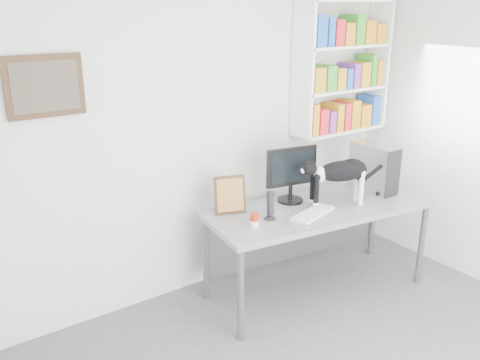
{
  "coord_description": "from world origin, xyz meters",
  "views": [
    {
      "loc": [
        -2.2,
        -1.58,
        2.42
      ],
      "look_at": [
        -0.01,
        1.53,
        1.1
      ],
      "focal_mm": 38.0,
      "sensor_mm": 36.0,
      "label": 1
    }
  ],
  "objects_px": {
    "keyboard": "(313,213)",
    "soup_can": "(254,220)",
    "bookshelf": "(342,68)",
    "pc_tower": "(374,168)",
    "cat": "(339,183)",
    "speaker": "(270,205)",
    "leaning_print": "(230,194)",
    "monitor": "(291,174)",
    "desk": "(317,249)"
  },
  "relations": [
    {
      "from": "pc_tower",
      "to": "leaning_print",
      "type": "xyz_separation_m",
      "value": [
        -1.36,
        0.32,
        -0.06
      ]
    },
    {
      "from": "monitor",
      "to": "bookshelf",
      "type": "bearing_deg",
      "value": 31.32
    },
    {
      "from": "speaker",
      "to": "bookshelf",
      "type": "bearing_deg",
      "value": 39.89
    },
    {
      "from": "pc_tower",
      "to": "leaning_print",
      "type": "distance_m",
      "value": 1.39
    },
    {
      "from": "desk",
      "to": "cat",
      "type": "bearing_deg",
      "value": -19.78
    },
    {
      "from": "keyboard",
      "to": "soup_can",
      "type": "xyz_separation_m",
      "value": [
        -0.52,
        0.1,
        0.04
      ]
    },
    {
      "from": "bookshelf",
      "to": "cat",
      "type": "relative_size",
      "value": 1.86
    },
    {
      "from": "monitor",
      "to": "pc_tower",
      "type": "relative_size",
      "value": 1.14
    },
    {
      "from": "bookshelf",
      "to": "pc_tower",
      "type": "distance_m",
      "value": 1.0
    },
    {
      "from": "desk",
      "to": "monitor",
      "type": "distance_m",
      "value": 0.7
    },
    {
      "from": "bookshelf",
      "to": "soup_can",
      "type": "bearing_deg",
      "value": -158.22
    },
    {
      "from": "pc_tower",
      "to": "speaker",
      "type": "height_order",
      "value": "pc_tower"
    },
    {
      "from": "cat",
      "to": "pc_tower",
      "type": "bearing_deg",
      "value": 28.43
    },
    {
      "from": "keyboard",
      "to": "speaker",
      "type": "bearing_deg",
      "value": 141.65
    },
    {
      "from": "monitor",
      "to": "soup_can",
      "type": "bearing_deg",
      "value": -145.7
    },
    {
      "from": "soup_can",
      "to": "cat",
      "type": "bearing_deg",
      "value": -4.07
    },
    {
      "from": "monitor",
      "to": "keyboard",
      "type": "distance_m",
      "value": 0.42
    },
    {
      "from": "keyboard",
      "to": "cat",
      "type": "distance_m",
      "value": 0.37
    },
    {
      "from": "desk",
      "to": "pc_tower",
      "type": "distance_m",
      "value": 0.91
    },
    {
      "from": "soup_can",
      "to": "cat",
      "type": "height_order",
      "value": "cat"
    },
    {
      "from": "pc_tower",
      "to": "soup_can",
      "type": "distance_m",
      "value": 1.37
    },
    {
      "from": "leaning_print",
      "to": "desk",
      "type": "bearing_deg",
      "value": -5.42
    },
    {
      "from": "pc_tower",
      "to": "leaning_print",
      "type": "bearing_deg",
      "value": 166.64
    },
    {
      "from": "bookshelf",
      "to": "monitor",
      "type": "xyz_separation_m",
      "value": [
        -0.89,
        -0.33,
        -0.8
      ]
    },
    {
      "from": "monitor",
      "to": "leaning_print",
      "type": "height_order",
      "value": "monitor"
    },
    {
      "from": "bookshelf",
      "to": "leaning_print",
      "type": "xyz_separation_m",
      "value": [
        -1.45,
        -0.24,
        -0.88
      ]
    },
    {
      "from": "speaker",
      "to": "leaning_print",
      "type": "xyz_separation_m",
      "value": [
        -0.18,
        0.3,
        0.04
      ]
    },
    {
      "from": "bookshelf",
      "to": "leaning_print",
      "type": "distance_m",
      "value": 1.71
    },
    {
      "from": "keyboard",
      "to": "leaning_print",
      "type": "relative_size",
      "value": 1.32
    },
    {
      "from": "speaker",
      "to": "pc_tower",
      "type": "bearing_deg",
      "value": 16.12
    },
    {
      "from": "bookshelf",
      "to": "monitor",
      "type": "relative_size",
      "value": 2.51
    },
    {
      "from": "leaning_print",
      "to": "soup_can",
      "type": "height_order",
      "value": "leaning_print"
    },
    {
      "from": "pc_tower",
      "to": "keyboard",
      "type": "bearing_deg",
      "value": -171.87
    },
    {
      "from": "desk",
      "to": "leaning_print",
      "type": "bearing_deg",
      "value": 162.12
    },
    {
      "from": "desk",
      "to": "monitor",
      "type": "xyz_separation_m",
      "value": [
        -0.12,
        0.23,
        0.65
      ]
    },
    {
      "from": "pc_tower",
      "to": "speaker",
      "type": "relative_size",
      "value": 1.82
    },
    {
      "from": "bookshelf",
      "to": "keyboard",
      "type": "bearing_deg",
      "value": -144.2
    },
    {
      "from": "speaker",
      "to": "soup_can",
      "type": "distance_m",
      "value": 0.21
    },
    {
      "from": "soup_can",
      "to": "pc_tower",
      "type": "bearing_deg",
      "value": 1.21
    },
    {
      "from": "monitor",
      "to": "speaker",
      "type": "xyz_separation_m",
      "value": [
        -0.38,
        -0.2,
        -0.13
      ]
    },
    {
      "from": "speaker",
      "to": "cat",
      "type": "bearing_deg",
      "value": 7.67
    },
    {
      "from": "speaker",
      "to": "cat",
      "type": "relative_size",
      "value": 0.36
    },
    {
      "from": "keyboard",
      "to": "leaning_print",
      "type": "height_order",
      "value": "leaning_print"
    },
    {
      "from": "speaker",
      "to": "leaning_print",
      "type": "height_order",
      "value": "leaning_print"
    },
    {
      "from": "monitor",
      "to": "keyboard",
      "type": "relative_size",
      "value": 1.17
    },
    {
      "from": "bookshelf",
      "to": "leaning_print",
      "type": "bearing_deg",
      "value": -170.74
    },
    {
      "from": "soup_can",
      "to": "cat",
      "type": "xyz_separation_m",
      "value": [
        0.84,
        -0.06,
        0.15
      ]
    },
    {
      "from": "bookshelf",
      "to": "cat",
      "type": "distance_m",
      "value": 1.22
    },
    {
      "from": "bookshelf",
      "to": "pc_tower",
      "type": "bearing_deg",
      "value": -99.5
    },
    {
      "from": "pc_tower",
      "to": "leaning_print",
      "type": "height_order",
      "value": "pc_tower"
    }
  ]
}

